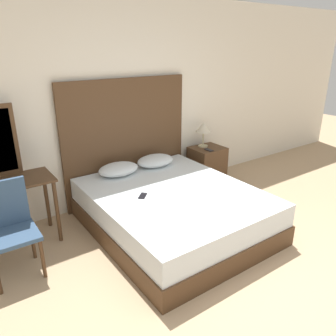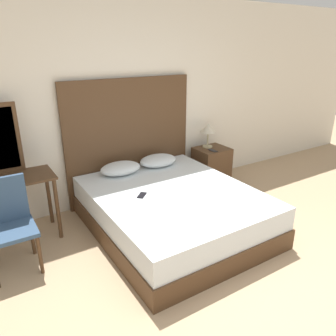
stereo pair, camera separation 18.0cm
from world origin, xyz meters
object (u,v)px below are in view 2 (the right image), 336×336
Objects in this scene: phone_on_bed at (142,195)px; vanity_desk at (3,191)px; table_lamp at (208,129)px; chair at (8,220)px; bed at (173,210)px; nightstand at (211,166)px; phone_on_nightstand at (213,151)px.

phone_on_bed is 1.47m from vanity_desk.
table_lamp is 2.92m from vanity_desk.
vanity_desk is 1.15× the size of chair.
phone_on_bed is at bearing 167.37° from bed.
phone_on_nightstand is at bearing -124.74° from nightstand.
table_lamp is 3.03m from chair.
phone_on_nightstand is (-0.07, -0.11, 0.30)m from nightstand.
phone_on_nightstand is (1.17, 0.71, 0.35)m from bed.
chair is (-0.04, -0.46, -0.11)m from vanity_desk.
chair is at bearing -171.22° from phone_on_nightstand.
phone_on_nightstand reaches higher than nightstand.
table_lamp reaches higher than phone_on_bed.
bed is 2.31× the size of chair.
vanity_desk reaches higher than phone_on_bed.
phone_on_bed is 1.78m from nightstand.
vanity_desk is at bearing 85.60° from chair.
phone_on_bed is at bearing -7.49° from chair.
table_lamp is 0.35m from phone_on_nightstand.
vanity_desk reaches higher than phone_on_nightstand.
table_lamp is 0.41× the size of chair.
bed is 1.87m from vanity_desk.
table_lamp is at bearing 75.40° from phone_on_nightstand.
nightstand is 2.95m from vanity_desk.
phone_on_nightstand is at bearing -0.34° from vanity_desk.
phone_on_bed is 1.82m from table_lamp.
phone_on_bed is 0.41× the size of table_lamp.
vanity_desk is at bearing -176.55° from table_lamp.
vanity_desk reaches higher than bed.
chair is (-1.35, 0.18, 0.02)m from phone_on_bed.
chair is at bearing -94.40° from vanity_desk.
nightstand is (1.61, 0.73, -0.21)m from phone_on_bed.
vanity_desk is at bearing 154.04° from phone_on_bed.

